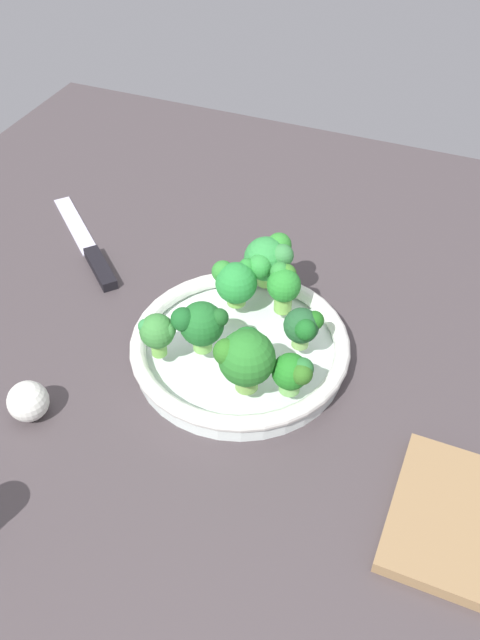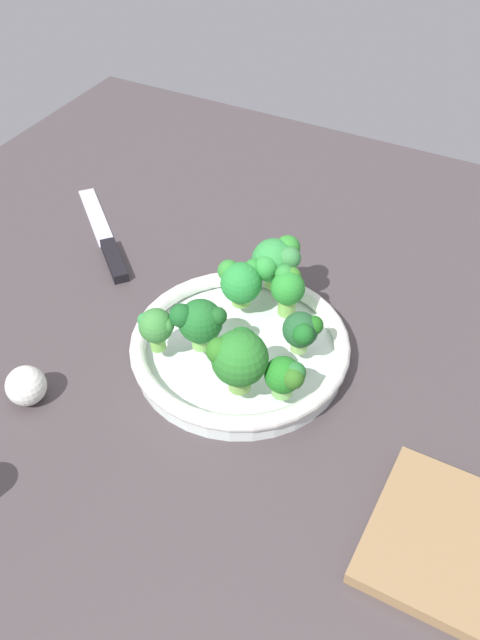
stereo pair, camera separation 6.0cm
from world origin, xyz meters
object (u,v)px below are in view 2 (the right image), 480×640
(broccoli_floret_6, at_px, (242,281))
(broccoli_floret_1, at_px, (156,327))
(broccoli_floret_0, at_px, (238,357))
(broccoli_floret_2, at_px, (288,287))
(broccoli_floret_4, at_px, (286,376))
(broccoli_floret_7, at_px, (278,261))
(bowl, at_px, (240,348))
(garlic_bulb, at_px, (26,386))
(broccoli_floret_5, at_px, (199,321))
(knife, at_px, (107,243))
(broccoli_floret_3, at_px, (303,330))

(broccoli_floret_6, bearing_deg, broccoli_floret_1, -111.72)
(broccoli_floret_0, bearing_deg, broccoli_floret_2, 92.02)
(broccoli_floret_6, bearing_deg, broccoli_floret_0, -63.75)
(broccoli_floret_4, distance_m, broccoli_floret_7, 0.19)
(bowl, bearing_deg, broccoli_floret_4, -33.50)
(garlic_bulb, bearing_deg, broccoli_floret_5, 42.46)
(bowl, distance_m, broccoli_floret_0, 0.10)
(broccoli_floret_2, height_order, broccoli_floret_6, broccoli_floret_2)
(broccoli_floret_5, xyz_separation_m, broccoli_floret_7, (0.03, 0.15, 0.00))
(broccoli_floret_7, distance_m, knife, 0.30)
(broccoli_floret_0, height_order, broccoli_floret_7, broccoli_floret_0)
(bowl, relative_size, broccoli_floret_5, 4.07)
(broccoli_floret_0, xyz_separation_m, broccoli_floret_4, (0.05, 0.01, -0.02))
(broccoli_floret_4, height_order, broccoli_floret_7, broccoli_floret_7)
(broccoli_floret_4, height_order, knife, broccoli_floret_4)
(broccoli_floret_5, bearing_deg, broccoli_floret_6, 86.63)
(broccoli_floret_4, distance_m, broccoli_floret_5, 0.13)
(broccoli_floret_0, xyz_separation_m, broccoli_floret_1, (-0.12, 0.01, -0.01))
(broccoli_floret_6, distance_m, knife, 0.28)
(broccoli_floret_3, bearing_deg, broccoli_floret_0, -115.45)
(broccoli_floret_5, relative_size, garlic_bulb, 1.40)
(broccoli_floret_5, bearing_deg, garlic_bulb, -137.54)
(broccoli_floret_0, distance_m, broccoli_floret_2, 0.15)
(broccoli_floret_2, relative_size, broccoli_floret_5, 0.96)
(broccoli_floret_7, xyz_separation_m, knife, (-0.29, 0.01, -0.08))
(broccoli_floret_5, xyz_separation_m, broccoli_floret_6, (0.01, 0.10, -0.01))
(broccoli_floret_1, xyz_separation_m, broccoli_floret_2, (0.11, 0.14, 0.00))
(broccoli_floret_0, height_order, broccoli_floret_1, broccoli_floret_0)
(broccoli_floret_0, bearing_deg, broccoli_floret_1, 175.54)
(broccoli_floret_0, distance_m, broccoli_floret_3, 0.10)
(broccoli_floret_1, xyz_separation_m, broccoli_floret_4, (0.17, 0.00, -0.01))
(bowl, relative_size, knife, 1.31)
(broccoli_floret_0, relative_size, broccoli_floret_1, 1.38)
(broccoli_floret_3, height_order, broccoli_floret_7, broccoli_floret_7)
(broccoli_floret_1, bearing_deg, bowl, 37.95)
(broccoli_floret_4, bearing_deg, broccoli_floret_0, -166.70)
(broccoli_floret_0, distance_m, broccoli_floret_5, 0.08)
(broccoli_floret_6, height_order, garlic_bulb, broccoli_floret_6)
(broccoli_floret_2, distance_m, broccoli_floret_7, 0.05)
(knife, xyz_separation_m, garlic_bulb, (0.10, -0.30, 0.02))
(broccoli_floret_3, relative_size, broccoli_floret_6, 0.87)
(broccoli_floret_4, bearing_deg, broccoli_floret_7, 118.18)
(broccoli_floret_1, relative_size, broccoli_floret_5, 0.86)
(bowl, distance_m, broccoli_floret_7, 0.13)
(broccoli_floret_5, bearing_deg, broccoli_floret_0, -26.49)
(broccoli_floret_5, bearing_deg, broccoli_floret_7, 76.69)
(broccoli_floret_1, bearing_deg, broccoli_floret_2, 50.56)
(knife, distance_m, garlic_bulb, 0.32)
(broccoli_floret_2, xyz_separation_m, knife, (-0.32, 0.05, -0.07))
(broccoli_floret_3, xyz_separation_m, broccoli_floret_4, (0.01, -0.08, -0.00))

